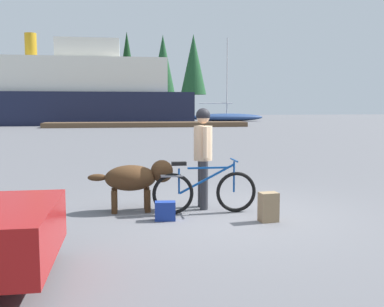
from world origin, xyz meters
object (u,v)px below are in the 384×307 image
Objects in this scene: dog at (137,178)px; sailboat_moored at (227,117)px; handbag_pannier at (165,211)px; person_cyclist at (203,148)px; ferry_boat at (65,93)px; bicycle at (204,191)px; backpack at (268,207)px.

dog is 0.15× the size of sailboat_moored.
dog is 4.48× the size of handbag_pannier.
person_cyclist reaches higher than dog.
bicycle is at bearing -79.80° from ferry_boat.
handbag_pannier is at bearing 168.47° from backpack.
sailboat_moored reaches higher than ferry_boat.
dog reaches higher than backpack.
handbag_pannier is 38.79m from ferry_boat.
ferry_boat is at bearing 101.29° from backpack.
handbag_pannier is (-0.68, -0.37, -0.23)m from bicycle.
bicycle is 0.18× the size of sailboat_moored.
dog is at bearing 120.63° from handbag_pannier.
bicycle is at bearing 142.32° from backpack.
bicycle is 44.77m from sailboat_moored.
backpack is at bearing -11.53° from handbag_pannier.
bicycle reaches higher than handbag_pannier.
handbag_pannier is 45.29m from sailboat_moored.
ferry_boat is at bearing -162.15° from sailboat_moored.
sailboat_moored is (10.71, 43.47, 0.12)m from bicycle.
ferry_boat is at bearing 100.37° from person_cyclist.
ferry_boat reaches higher than backpack.
backpack is (0.89, -0.69, -0.15)m from bicycle.
handbag_pannier is at bearing -59.37° from dog.
backpack is (1.99, -1.02, -0.34)m from dog.
ferry_boat is 18.57m from sailboat_moored.
person_cyclist reaches higher than backpack.
sailboat_moored is (9.82, 44.15, 0.27)m from backpack.
ferry_boat reaches higher than person_cyclist.
ferry_boat is 2.57× the size of sailboat_moored.
person_cyclist is at bearing 1.83° from dog.
person_cyclist is 0.07× the size of ferry_boat.
bicycle is 1.00× the size of person_cyclist.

